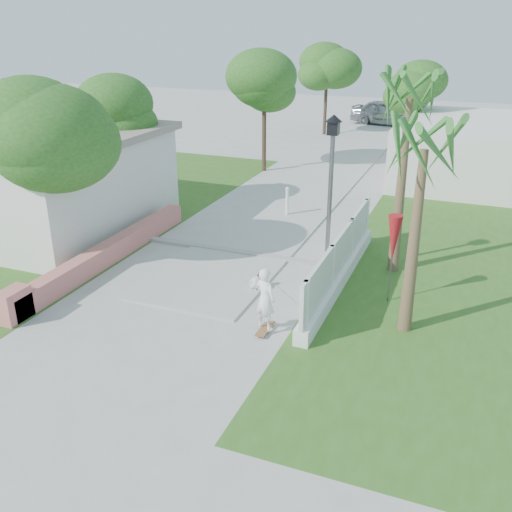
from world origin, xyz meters
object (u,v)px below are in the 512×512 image
at_px(skateboarder, 259,285).
at_px(parked_car, 388,113).
at_px(patio_umbrella, 394,239).
at_px(dog, 257,281).
at_px(street_lamp, 330,191).
at_px(bollard, 287,201).

bearing_deg(skateboarder, parked_car, -65.83).
xyz_separation_m(patio_umbrella, dog, (-3.36, -0.63, -1.45)).
distance_m(dog, parked_car, 26.85).
relative_size(street_lamp, patio_umbrella, 1.93).
relative_size(street_lamp, dog, 7.14).
distance_m(street_lamp, parked_car, 25.37).
height_order(patio_umbrella, skateboarder, patio_umbrella).
bearing_deg(parked_car, skateboarder, -165.63).
bearing_deg(bollard, skateboarder, -76.45).
distance_m(street_lamp, bollard, 5.56).
xyz_separation_m(skateboarder, dog, (-0.50, 1.09, -0.48)).
bearing_deg(skateboarder, patio_umbrella, -128.18).
relative_size(bollard, skateboarder, 0.42).
bearing_deg(patio_umbrella, parked_car, 99.76).
height_order(skateboarder, dog, skateboarder).
xyz_separation_m(bollard, dog, (1.24, -6.13, -0.35)).
bearing_deg(skateboarder, dog, -44.43).
distance_m(patio_umbrella, parked_car, 26.59).
xyz_separation_m(patio_umbrella, skateboarder, (-2.86, -1.72, -0.97)).
distance_m(patio_umbrella, dog, 3.72).
distance_m(skateboarder, parked_car, 27.96).
relative_size(street_lamp, bollard, 4.07).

